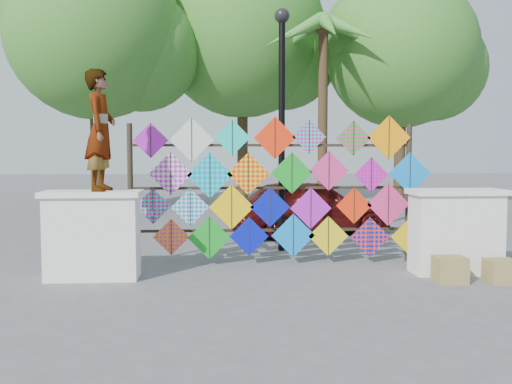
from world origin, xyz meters
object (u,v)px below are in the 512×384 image
at_px(kite_rack, 278,190).
at_px(sedan, 309,206).
at_px(lamppost, 282,106).
at_px(vendor_woman, 101,130).

distance_m(kite_rack, sedan, 3.52).
distance_m(sedan, lamppost, 3.02).
relative_size(kite_rack, lamppost, 1.12).
xyz_separation_m(kite_rack, sedan, (1.07, 3.30, -0.59)).
height_order(sedan, lamppost, lamppost).
bearing_deg(vendor_woman, kite_rack, -65.68).
bearing_deg(kite_rack, lamppost, 80.87).
distance_m(kite_rack, vendor_woman, 2.96).
relative_size(kite_rack, vendor_woman, 2.87).
bearing_deg(sedan, vendor_woman, 124.72).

